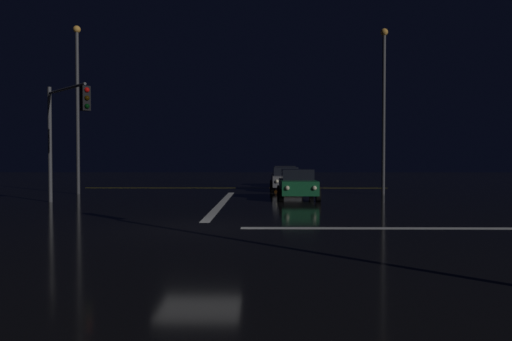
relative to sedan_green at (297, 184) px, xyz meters
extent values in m
cube|color=black|center=(-3.77, -10.27, -0.85)|extent=(120.00, 120.00, 0.10)
cube|color=white|center=(-3.77, -2.23, -0.80)|extent=(0.35, 13.76, 0.01)
cube|color=yellow|center=(-3.77, 9.37, -0.80)|extent=(22.00, 0.15, 0.01)
cube|color=white|center=(4.37, -10.27, -0.80)|extent=(13.76, 0.40, 0.01)
cube|color=#14512D|center=(0.00, -0.04, -0.13)|extent=(1.80, 4.20, 0.70)
cube|color=black|center=(0.00, 0.16, 0.49)|extent=(1.60, 2.00, 0.55)
cylinder|color=black|center=(0.90, -1.59, -0.48)|extent=(0.22, 0.64, 0.64)
cylinder|color=black|center=(-0.90, -1.59, -0.48)|extent=(0.22, 0.64, 0.64)
cylinder|color=black|center=(0.90, 1.51, -0.48)|extent=(0.22, 0.64, 0.64)
cylinder|color=black|center=(-0.90, 1.51, -0.48)|extent=(0.22, 0.64, 0.64)
sphere|color=#F9EFC6|center=(0.65, -2.16, -0.08)|extent=(0.22, 0.22, 0.22)
sphere|color=#F9EFC6|center=(-0.65, -2.16, -0.08)|extent=(0.22, 0.22, 0.22)
cube|color=slate|center=(-0.29, 6.63, -0.13)|extent=(1.80, 4.20, 0.70)
cube|color=black|center=(-0.29, 6.83, 0.49)|extent=(1.60, 2.00, 0.55)
cylinder|color=black|center=(0.61, 5.08, -0.48)|extent=(0.22, 0.64, 0.64)
cylinder|color=black|center=(-1.19, 5.08, -0.48)|extent=(0.22, 0.64, 0.64)
cylinder|color=black|center=(0.61, 8.18, -0.48)|extent=(0.22, 0.64, 0.64)
cylinder|color=black|center=(-1.19, 8.18, -0.48)|extent=(0.22, 0.64, 0.64)
sphere|color=#F9EFC6|center=(0.36, 4.51, -0.08)|extent=(0.22, 0.22, 0.22)
sphere|color=#F9EFC6|center=(-0.94, 4.51, -0.08)|extent=(0.22, 0.22, 0.22)
cube|color=#C66014|center=(-0.08, 11.95, -0.13)|extent=(1.80, 4.20, 0.70)
cube|color=black|center=(-0.08, 12.15, 0.49)|extent=(1.60, 2.00, 0.55)
cylinder|color=black|center=(0.82, 10.40, -0.48)|extent=(0.22, 0.64, 0.64)
cylinder|color=black|center=(-0.98, 10.40, -0.48)|extent=(0.22, 0.64, 0.64)
cylinder|color=black|center=(0.82, 13.50, -0.48)|extent=(0.22, 0.64, 0.64)
cylinder|color=black|center=(-0.98, 13.50, -0.48)|extent=(0.22, 0.64, 0.64)
sphere|color=#F9EFC6|center=(0.57, 9.83, -0.08)|extent=(0.22, 0.22, 0.22)
sphere|color=#F9EFC6|center=(-0.73, 9.83, -0.08)|extent=(0.22, 0.22, 0.22)
cylinder|color=#4C4C51|center=(-12.22, -1.83, 2.01)|extent=(0.18, 0.18, 5.61)
cylinder|color=#4C4C51|center=(-10.80, -3.24, 4.51)|extent=(2.92, 2.92, 0.12)
cube|color=black|center=(-9.39, -4.66, 3.89)|extent=(0.46, 0.46, 1.05)
sphere|color=red|center=(-9.27, -4.78, 4.23)|extent=(0.22, 0.22, 0.22)
sphere|color=black|center=(-9.27, -4.78, 3.89)|extent=(0.22, 0.22, 0.22)
sphere|color=black|center=(-9.27, -4.78, 3.54)|extent=(0.22, 0.22, 0.22)
cylinder|color=#424247|center=(5.37, 3.37, 3.92)|extent=(0.20, 0.20, 9.44)
sphere|color=#F9AD47|center=(5.37, 3.37, 8.82)|extent=(0.44, 0.44, 0.44)
cylinder|color=#424247|center=(-12.92, 3.37, 4.03)|extent=(0.20, 0.20, 9.67)
sphere|color=#F9AD47|center=(-12.92, 3.37, 9.05)|extent=(0.44, 0.44, 0.44)
camera|label=1|loc=(-1.86, -24.36, 1.30)|focal=32.58mm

